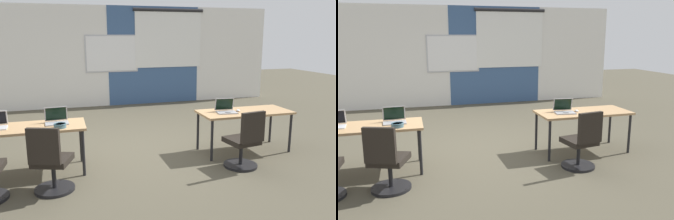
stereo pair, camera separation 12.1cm
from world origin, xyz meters
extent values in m
plane|color=#4C4738|center=(0.00, 0.00, 0.00)|extent=(24.00, 24.00, 0.00)
cube|color=silver|center=(0.00, 4.20, 1.40)|extent=(10.00, 0.20, 2.80)
cube|color=#385684|center=(1.40, 4.09, 1.40)|extent=(2.69, 0.01, 2.80)
cube|color=#B7B7BC|center=(0.15, 4.09, 1.49)|extent=(1.48, 0.02, 1.04)
cube|color=white|center=(0.15, 4.08, 1.49)|extent=(1.40, 0.02, 0.96)
cube|color=white|center=(1.83, 4.08, 1.86)|extent=(2.00, 0.02, 1.58)
cylinder|color=black|center=(1.83, 4.08, 2.70)|extent=(2.10, 0.10, 0.10)
cube|color=tan|center=(-1.75, -0.60, 0.70)|extent=(1.60, 0.70, 0.04)
cylinder|color=black|center=(-1.01, -0.90, 0.34)|extent=(0.04, 0.04, 0.68)
cylinder|color=black|center=(-1.01, -0.30, 0.34)|extent=(0.04, 0.04, 0.68)
cube|color=tan|center=(1.75, -0.60, 0.70)|extent=(1.60, 0.70, 0.04)
cylinder|color=black|center=(1.01, -0.90, 0.34)|extent=(0.04, 0.04, 0.68)
cylinder|color=black|center=(2.49, -0.90, 0.34)|extent=(0.04, 0.04, 0.68)
cylinder|color=black|center=(1.01, -0.30, 0.34)|extent=(0.04, 0.04, 0.68)
cylinder|color=black|center=(2.49, -0.30, 0.34)|extent=(0.04, 0.04, 0.68)
cube|color=#9E9EA3|center=(1.39, -0.64, 0.73)|extent=(0.36, 0.27, 0.02)
cube|color=#4C4C4F|center=(1.38, -0.70, 0.74)|extent=(0.10, 0.07, 0.00)
cube|color=#9E9EA3|center=(1.41, -0.50, 0.84)|extent=(0.34, 0.11, 0.22)
cube|color=black|center=(1.41, -0.51, 0.85)|extent=(0.30, 0.09, 0.19)
ellipsoid|color=silver|center=(1.63, -0.59, 0.74)|extent=(0.07, 0.11, 0.03)
cylinder|color=black|center=(1.34, -1.26, 0.02)|extent=(0.52, 0.52, 0.04)
cylinder|color=black|center=(1.34, -1.26, 0.21)|extent=(0.06, 0.06, 0.34)
cube|color=black|center=(1.34, -1.26, 0.42)|extent=(0.50, 0.50, 0.08)
cube|color=black|center=(1.38, -1.50, 0.69)|extent=(0.40, 0.12, 0.46)
sphere|color=black|center=(1.31, -1.03, 0.02)|extent=(0.04, 0.04, 0.04)
sphere|color=black|center=(1.57, -1.30, 0.02)|extent=(0.04, 0.04, 0.04)
sphere|color=black|center=(1.13, -1.36, 0.02)|extent=(0.04, 0.04, 0.04)
sphere|color=black|center=(-2.01, -1.42, 0.02)|extent=(0.04, 0.04, 0.04)
cube|color=#9E9EA3|center=(-1.35, -0.57, 0.73)|extent=(0.34, 0.25, 0.02)
cube|color=#4C4C4F|center=(-1.35, -0.62, 0.74)|extent=(0.09, 0.07, 0.00)
cube|color=#9E9EA3|center=(-1.36, -0.43, 0.85)|extent=(0.33, 0.07, 0.22)
cube|color=black|center=(-1.36, -0.43, 0.85)|extent=(0.30, 0.06, 0.19)
cylinder|color=black|center=(-1.42, -1.29, 0.02)|extent=(0.52, 0.52, 0.04)
cylinder|color=black|center=(-1.42, -1.29, 0.21)|extent=(0.06, 0.06, 0.34)
cube|color=black|center=(-1.42, -1.29, 0.42)|extent=(0.56, 0.56, 0.08)
cube|color=black|center=(-1.51, -1.53, 0.69)|extent=(0.40, 0.19, 0.46)
sphere|color=black|center=(-1.34, -1.07, 0.02)|extent=(0.04, 0.04, 0.04)
sphere|color=black|center=(-1.24, -1.44, 0.02)|extent=(0.04, 0.04, 0.04)
sphere|color=black|center=(-1.66, -1.29, 0.02)|extent=(0.04, 0.04, 0.04)
cylinder|color=#3D6070|center=(-1.31, -0.80, 0.75)|extent=(0.17, 0.17, 0.05)
torus|color=#3D6070|center=(-1.31, -0.80, 0.78)|extent=(0.18, 0.18, 0.02)
cylinder|color=gold|center=(-1.31, -0.80, 0.77)|extent=(0.14, 0.14, 0.01)
camera|label=1|loc=(-1.25, -5.80, 2.02)|focal=37.07mm
camera|label=2|loc=(-1.13, -5.83, 2.02)|focal=37.07mm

